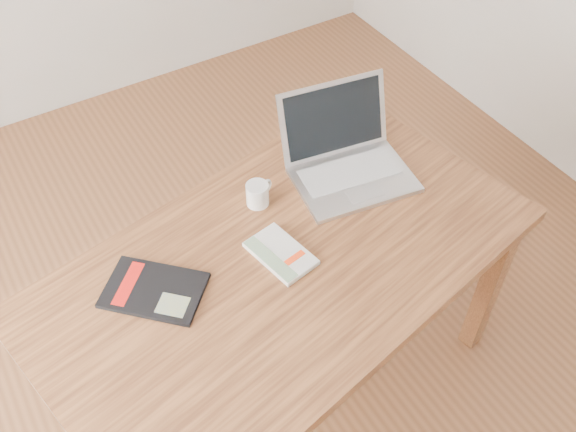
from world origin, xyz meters
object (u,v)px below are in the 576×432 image
white_guidebook (281,254)px  black_guidebook (154,290)px  desk (284,277)px  laptop (347,158)px  coffee_mug (258,193)px

white_guidebook → black_guidebook: 0.38m
desk → black_guidebook: bearing=155.3°
desk → laptop: laptop is taller
white_guidebook → laptop: laptop is taller
desk → white_guidebook: 0.10m
black_guidebook → coffee_mug: 0.45m
laptop → white_guidebook: bearing=-142.5°
desk → coffee_mug: 0.28m
laptop → coffee_mug: 0.32m
black_guidebook → white_guidebook: bearing=-56.0°
white_guidebook → laptop: 0.43m
white_guidebook → laptop: size_ratio=0.53×
laptop → coffee_mug: bearing=-174.6°
white_guidebook → coffee_mug: (0.05, 0.22, 0.03)m
desk → coffee_mug: (0.05, 0.24, 0.13)m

